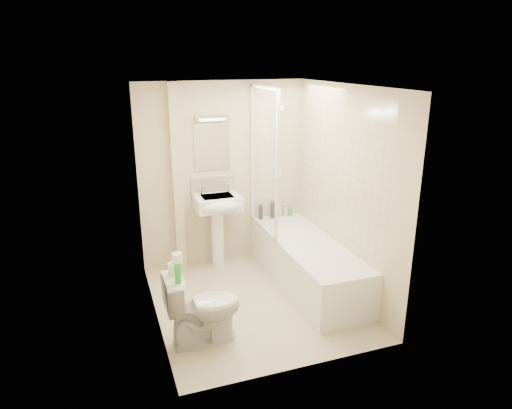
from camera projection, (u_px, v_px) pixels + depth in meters
name	position (u px, v px, depth m)	size (l,w,h in m)	color
floor	(255.00, 301.00, 5.24)	(2.50, 2.50, 0.00)	beige
wall_back	(223.00, 174.00, 5.99)	(2.20, 0.02, 2.40)	beige
wall_left	(150.00, 213.00, 4.52)	(0.02, 2.50, 2.40)	beige
wall_right	(345.00, 192.00, 5.22)	(0.02, 2.50, 2.40)	beige
ceiling	(254.00, 86.00, 4.50)	(2.20, 2.50, 0.02)	white
tile_back	(277.00, 154.00, 6.15)	(0.70, 0.01, 1.75)	beige
tile_right	(337.00, 169.00, 5.32)	(0.01, 2.10, 1.75)	beige
pipe_boxing	(177.00, 180.00, 5.74)	(0.12, 0.12, 2.40)	beige
splashback	(213.00, 188.00, 5.99)	(0.60, 0.01, 0.30)	beige
mirror	(212.00, 147.00, 5.82)	(0.46, 0.01, 0.60)	white
strip_light	(212.00, 118.00, 5.68)	(0.42, 0.07, 0.07)	silver
bathtub	(307.00, 262.00, 5.57)	(0.70, 2.10, 0.55)	white
shower_screen	(264.00, 161.00, 5.64)	(0.04, 0.92, 1.80)	white
shower_fixture	(278.00, 146.00, 6.07)	(0.10, 0.16, 0.99)	white
pedestal_sink	(218.00, 211.00, 5.86)	(0.58, 0.51, 1.11)	white
bottle_black_a	(261.00, 212.00, 6.24)	(0.06, 0.06, 0.20)	black
bottle_black_b	(273.00, 210.00, 6.29)	(0.07, 0.07, 0.22)	black
bottle_blue	(278.00, 213.00, 6.33)	(0.05, 0.05, 0.13)	navy
bottle_cream	(280.00, 212.00, 6.33)	(0.05, 0.05, 0.15)	beige
bottle_white_b	(286.00, 212.00, 6.37)	(0.05, 0.05, 0.12)	silver
bottle_green	(290.00, 212.00, 6.39)	(0.06, 0.06, 0.10)	green
toilet	(203.00, 307.00, 4.41)	(0.73, 0.43, 0.74)	white
toilet_roll_lower	(174.00, 269.00, 4.25)	(0.12, 0.12, 0.11)	white
toilet_roll_upper	(177.00, 258.00, 4.22)	(0.10, 0.10, 0.10)	white
green_bottle	(178.00, 273.00, 4.06)	(0.06, 0.06, 0.20)	green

